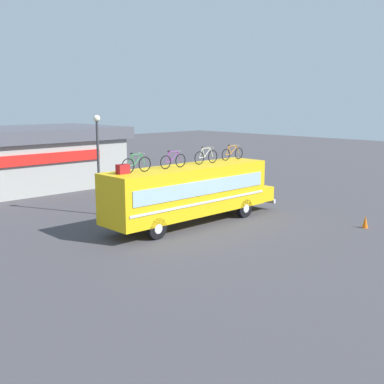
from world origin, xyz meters
name	(u,v)px	position (x,y,z in m)	size (l,w,h in m)	color
ground_plane	(188,224)	(0.00, 0.00, 0.00)	(120.00, 120.00, 0.00)	#423F44
bus	(191,190)	(0.18, 0.00, 1.74)	(10.72, 2.39, 3.01)	yellow
luggage_bag_1	(123,169)	(-3.92, 0.15, 3.22)	(0.56, 0.35, 0.43)	maroon
rooftop_bicycle_1	(136,164)	(-3.26, 0.00, 3.39)	(1.66, 0.44, 0.94)	black
rooftop_bicycle_2	(173,161)	(-1.02, 0.00, 3.38)	(1.64, 0.44, 0.89)	black
rooftop_bicycle_3	(206,157)	(1.38, 0.10, 3.38)	(1.69, 0.44, 0.91)	black
rooftop_bicycle_4	(232,153)	(3.71, 0.33, 3.37)	(1.75, 0.44, 0.87)	black
roadside_building	(23,157)	(-1.30, 16.30, 2.25)	(13.69, 8.87, 4.38)	#9E9E99
traffic_cone	(365,222)	(5.87, -6.68, 0.31)	(0.29, 0.29, 0.63)	orange
street_lamp	(98,152)	(-2.09, 5.02, 3.52)	(0.37, 0.37, 5.52)	#38383D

